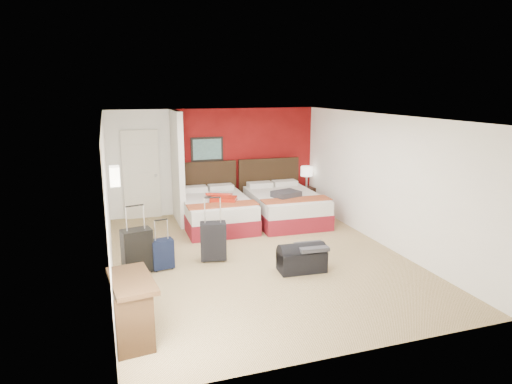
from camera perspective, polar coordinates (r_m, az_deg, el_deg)
name	(u,v)px	position (r m, az deg, el deg)	size (l,w,h in m)	color
ground	(257,256)	(8.23, 0.19, -8.12)	(6.50, 6.50, 0.00)	tan
room_walls	(166,178)	(8.92, -11.32, 1.71)	(5.02, 6.52, 2.50)	white
red_accent_panel	(245,160)	(11.11, -1.42, 4.13)	(3.50, 0.04, 2.50)	maroon
partition_wall	(178,168)	(10.14, -9.90, 3.08)	(0.12, 1.20, 2.50)	silver
entry_door	(141,175)	(10.68, -14.32, 2.14)	(0.82, 0.06, 2.05)	silver
bed_left	(216,212)	(9.94, -5.07, -2.55)	(1.44, 2.05, 0.62)	silver
bed_right	(285,207)	(10.30, 3.69, -1.92)	(1.47, 2.10, 0.63)	white
red_suitcase_open	(221,197)	(9.78, -4.41, -0.65)	(0.54, 0.74, 0.09)	#AA1E0E
jacket_bundle	(286,194)	(9.90, 3.83, -0.26)	(0.55, 0.44, 0.13)	#333237
nightstand	(306,197)	(11.58, 6.36, -0.63)	(0.36, 0.36, 0.50)	black
table_lamp	(307,177)	(11.47, 6.42, 1.89)	(0.30, 0.30, 0.54)	silver
suitcase_black	(137,252)	(7.67, -14.79, -7.36)	(0.47, 0.30, 0.71)	black
suitcase_charcoal	(213,242)	(7.97, -5.43, -6.37)	(0.45, 0.28, 0.66)	black
suitcase_navy	(163,255)	(7.74, -11.76, -7.86)	(0.35, 0.22, 0.49)	black
duffel_bag	(302,260)	(7.57, 5.80, -8.52)	(0.77, 0.41, 0.39)	black
jacket_draped	(312,247)	(7.51, 7.05, -6.90)	(0.48, 0.41, 0.06)	#3B3B41
desk	(133,309)	(5.76, -15.27, -14.07)	(0.47, 0.94, 0.78)	#321F10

